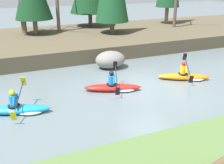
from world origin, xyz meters
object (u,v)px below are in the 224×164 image
(kayaker_lead, at_px, (186,76))
(boulder_midstream, at_px, (110,60))
(kayaker_trailing, at_px, (19,109))
(kayaker_middle, at_px, (115,87))

(kayaker_lead, bearing_deg, boulder_midstream, 156.73)
(kayaker_lead, bearing_deg, kayaker_trailing, -150.16)
(kayaker_middle, distance_m, kayaker_trailing, 4.46)
(kayaker_lead, distance_m, kayaker_middle, 4.05)
(boulder_midstream, bearing_deg, kayaker_lead, -50.05)
(kayaker_middle, bearing_deg, kayaker_lead, 19.02)
(kayaker_lead, height_order, kayaker_trailing, same)
(kayaker_lead, distance_m, kayaker_trailing, 8.49)
(boulder_midstream, bearing_deg, kayaker_trailing, -145.17)
(kayaker_middle, bearing_deg, boulder_midstream, 91.29)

